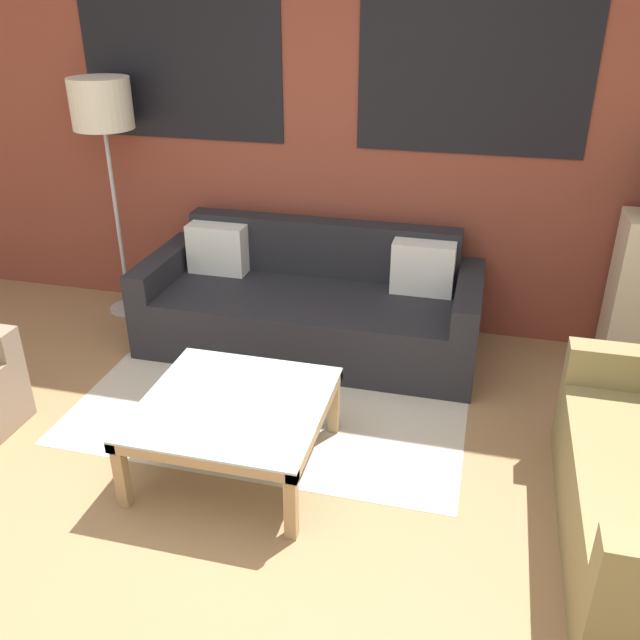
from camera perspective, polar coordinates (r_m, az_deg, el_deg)
ground_plane at (r=3.18m, az=-11.28°, el=-18.40°), size 16.00×16.00×0.00m
wall_back_brick at (r=4.63m, az=0.14°, el=16.49°), size 8.40×0.09×2.80m
rug at (r=4.03m, az=-3.94°, el=-6.87°), size 2.24×1.42×0.00m
couch_dark at (r=4.51m, az=-0.75°, el=1.09°), size 2.19×0.88×0.78m
coffee_table at (r=3.38m, az=-7.23°, el=-7.63°), size 0.89×0.89×0.39m
floor_lamp at (r=4.91m, az=-17.86°, el=16.32°), size 0.40×0.40×1.67m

